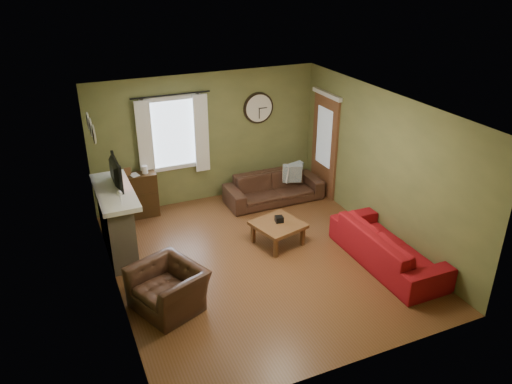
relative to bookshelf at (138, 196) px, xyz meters
name	(u,v)px	position (x,y,z in m)	size (l,w,h in m)	color
floor	(260,259)	(1.52, -2.33, -0.44)	(4.60, 5.20, 0.00)	brown
ceiling	(261,107)	(1.52, -2.33, 2.16)	(4.60, 5.20, 0.00)	white
wall_left	(109,217)	(-0.78, -2.33, 0.86)	(0.00, 5.20, 2.60)	olive
wall_right	(382,166)	(3.82, -2.33, 0.86)	(0.00, 5.20, 2.60)	olive
wall_back	(207,138)	(1.52, 0.27, 0.86)	(4.60, 0.00, 2.60)	olive
wall_front	(354,278)	(1.52, -4.93, 0.86)	(4.60, 0.00, 2.60)	olive
fireplace	(117,224)	(-0.58, -1.18, 0.11)	(0.40, 1.40, 1.10)	gray
firebox	(130,235)	(-0.39, -1.18, -0.14)	(0.04, 0.60, 0.55)	black
mantel	(114,192)	(-0.55, -1.18, 0.70)	(0.58, 1.60, 0.08)	white
tv	(112,176)	(-0.53, -1.03, 0.92)	(0.60, 0.08, 0.35)	black
tv_screen	(117,172)	(-0.45, -1.03, 0.97)	(0.02, 0.62, 0.36)	#994C3F
medallion_left	(94,134)	(-0.76, -1.53, 1.81)	(0.28, 0.28, 0.03)	white
medallion_mid	(91,127)	(-0.76, -1.18, 1.81)	(0.28, 0.28, 0.03)	white
medallion_right	(88,121)	(-0.76, -0.83, 1.81)	(0.28, 0.28, 0.03)	white
window_pane	(172,133)	(0.82, 0.25, 1.06)	(1.00, 0.02, 1.30)	silver
curtain_rod	(171,95)	(0.82, 0.15, 1.83)	(0.03, 0.03, 1.50)	black
curtain_left	(145,141)	(0.27, 0.15, 1.01)	(0.28, 0.04, 1.55)	white
curtain_right	(201,134)	(1.37, 0.15, 1.01)	(0.28, 0.04, 1.55)	white
wall_clock	(259,108)	(2.62, 0.22, 1.36)	(0.64, 0.06, 0.64)	white
door	(325,146)	(3.79, -0.48, 0.61)	(0.05, 0.90, 2.10)	brown
bookshelf	(138,196)	(0.00, 0.00, 0.00)	(0.74, 0.31, 0.88)	#301E0D
book	(130,172)	(-0.10, -0.05, 0.52)	(0.15, 0.20, 0.02)	brown
sofa_brown	(274,188)	(2.67, -0.43, -0.15)	(1.98, 0.77, 0.58)	#382118
pillow_left	(293,172)	(3.14, -0.39, 0.11)	(0.40, 0.12, 0.40)	#8797A1
pillow_right	(292,173)	(3.08, -0.44, 0.11)	(0.39, 0.12, 0.39)	#8797A1
sofa_red	(388,246)	(3.37, -3.26, -0.12)	(2.19, 0.86, 0.64)	maroon
armchair	(168,288)	(-0.18, -2.94, -0.12)	(0.98, 0.85, 0.63)	#382118
coffee_table	(278,233)	(2.01, -2.00, -0.23)	(0.76, 0.76, 0.41)	brown
tissue_box	(279,222)	(2.05, -1.96, -0.04)	(0.13, 0.13, 0.10)	black
wine_glass_a	(121,198)	(-0.53, -1.76, 0.84)	(0.07, 0.07, 0.21)	white
wine_glass_b	(120,196)	(-0.53, -1.67, 0.83)	(0.06, 0.06, 0.18)	white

